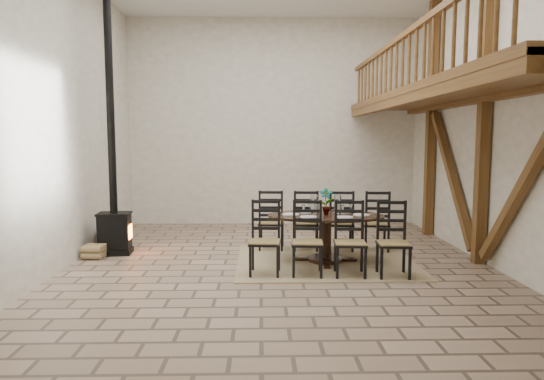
{
  "coord_description": "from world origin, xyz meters",
  "views": [
    {
      "loc": [
        -0.31,
        -7.97,
        2.09
      ],
      "look_at": [
        -0.11,
        0.4,
        1.21
      ],
      "focal_mm": 32.0,
      "sensor_mm": 36.0,
      "label": 1
    }
  ],
  "objects_px": {
    "dining_table": "(326,239)",
    "log_stack": "(94,251)",
    "wood_stove": "(113,192)",
    "log_basket": "(113,237)"
  },
  "relations": [
    {
      "from": "dining_table",
      "to": "log_stack",
      "type": "xyz_separation_m",
      "value": [
        -4.05,
        0.35,
        -0.28
      ]
    },
    {
      "from": "wood_stove",
      "to": "log_stack",
      "type": "relative_size",
      "value": 12.8
    },
    {
      "from": "log_basket",
      "to": "log_stack",
      "type": "distance_m",
      "value": 0.84
    },
    {
      "from": "log_basket",
      "to": "log_stack",
      "type": "relative_size",
      "value": 1.45
    },
    {
      "from": "log_stack",
      "to": "log_basket",
      "type": "bearing_deg",
      "value": 84.06
    },
    {
      "from": "dining_table",
      "to": "log_basket",
      "type": "height_order",
      "value": "dining_table"
    },
    {
      "from": "dining_table",
      "to": "log_stack",
      "type": "distance_m",
      "value": 4.08
    },
    {
      "from": "log_basket",
      "to": "dining_table",
      "type": "bearing_deg",
      "value": -16.66
    },
    {
      "from": "log_basket",
      "to": "wood_stove",
      "type": "bearing_deg",
      "value": -70.21
    },
    {
      "from": "wood_stove",
      "to": "log_basket",
      "type": "xyz_separation_m",
      "value": [
        -0.19,
        0.51,
        -0.94
      ]
    }
  ]
}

